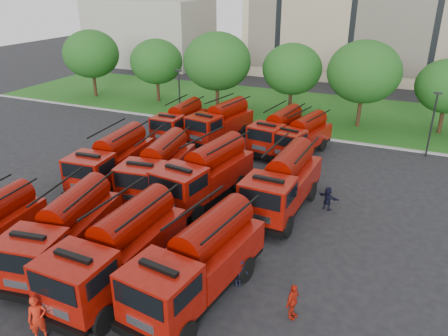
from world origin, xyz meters
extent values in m
plane|color=black|center=(0.00, 0.00, 0.00)|extent=(140.00, 140.00, 0.00)
cube|color=#224C14|center=(0.00, 26.00, 0.06)|extent=(70.00, 16.00, 0.12)
cube|color=gray|center=(0.00, 17.90, 0.07)|extent=(70.00, 0.30, 0.14)
cube|color=#9C988A|center=(-30.00, 44.00, 5.00)|extent=(18.00, 12.00, 10.00)
cylinder|color=#382314|center=(-24.00, 22.00, 1.31)|extent=(0.36, 0.36, 2.62)
ellipsoid|color=#1A4E16|center=(-24.00, 22.00, 5.03)|extent=(6.30, 6.30, 5.36)
cylinder|color=#382314|center=(-16.00, 23.00, 1.19)|extent=(0.36, 0.36, 2.38)
ellipsoid|color=#1A4E16|center=(-16.00, 23.00, 4.56)|extent=(5.71, 5.71, 4.86)
cylinder|color=#382314|center=(-8.00, 21.50, 1.40)|extent=(0.36, 0.36, 2.80)
ellipsoid|color=#1A4E16|center=(-8.00, 21.50, 5.36)|extent=(6.72, 6.72, 5.71)
cylinder|color=#382314|center=(-1.00, 24.00, 1.22)|extent=(0.36, 0.36, 2.45)
ellipsoid|color=#1A4E16|center=(-1.00, 24.00, 4.69)|extent=(5.88, 5.88, 5.00)
cylinder|color=#382314|center=(6.00, 22.50, 1.36)|extent=(0.36, 0.36, 2.73)
ellipsoid|color=#1A4E16|center=(6.00, 22.50, 5.23)|extent=(6.55, 6.55, 5.57)
cylinder|color=#382314|center=(13.00, 23.50, 1.14)|extent=(0.36, 0.36, 2.27)
ellipsoid|color=#1A4E16|center=(13.00, 23.50, 4.36)|extent=(5.46, 5.46, 4.64)
cylinder|color=black|center=(-10.00, 17.20, 2.50)|extent=(0.14, 0.14, 5.00)
cube|color=black|center=(-10.00, 17.20, 5.05)|extent=(0.60, 0.25, 0.12)
cylinder|color=black|center=(12.00, 17.20, 2.50)|extent=(0.14, 0.14, 5.00)
cube|color=black|center=(12.00, 17.20, 5.05)|extent=(0.60, 0.25, 0.12)
cube|color=maroon|center=(-7.97, -5.35, 1.36)|extent=(2.65, 4.49, 1.22)
cylinder|color=black|center=(-6.96, -4.61, 0.51)|extent=(0.41, 1.05, 1.03)
cube|color=black|center=(-4.08, -4.94, 0.67)|extent=(3.51, 7.51, 0.31)
cube|color=black|center=(-3.48, -8.55, 0.62)|extent=(2.58, 0.67, 0.36)
cube|color=maroon|center=(-3.68, -7.38, 1.83)|extent=(2.86, 2.65, 2.01)
cube|color=black|center=(-3.49, -8.52, 2.29)|extent=(2.14, 0.40, 0.88)
cube|color=maroon|center=(-4.26, -3.82, 1.49)|extent=(3.26, 5.09, 1.34)
cylinder|color=#610600|center=(-4.26, -3.82, 2.59)|extent=(2.23, 4.52, 1.55)
cylinder|color=black|center=(-4.81, -7.78, 0.57)|extent=(0.54, 1.18, 1.13)
cylinder|color=black|center=(-2.47, -7.39, 0.57)|extent=(0.54, 1.18, 1.13)
cylinder|color=black|center=(-5.55, -3.30, 0.57)|extent=(0.54, 1.18, 1.13)
cylinder|color=black|center=(-3.21, -2.91, 0.57)|extent=(0.54, 1.18, 1.13)
cube|color=black|center=(-0.66, -5.36, 0.71)|extent=(2.71, 7.67, 0.33)
cube|color=black|center=(-0.77, -9.21, 0.65)|extent=(2.72, 0.35, 0.38)
cube|color=maroon|center=(-0.73, -7.97, 1.93)|extent=(2.73, 2.46, 2.12)
cube|color=black|center=(-0.77, -9.18, 2.42)|extent=(2.28, 0.12, 0.92)
cube|color=maroon|center=(-0.62, -4.17, 1.57)|extent=(2.80, 5.07, 1.41)
cylinder|color=#610600|center=(-0.62, -4.17, 2.73)|extent=(1.76, 4.60, 1.63)
cylinder|color=black|center=(-1.99, -8.15, 0.60)|extent=(0.41, 1.20, 1.19)
cylinder|color=black|center=(0.51, -8.22, 0.60)|extent=(0.41, 1.20, 1.19)
cylinder|color=black|center=(-1.85, -3.37, 0.60)|extent=(0.41, 1.20, 1.19)
cylinder|color=black|center=(0.65, -3.44, 0.60)|extent=(0.41, 1.20, 1.19)
cube|color=black|center=(2.98, -4.69, 0.70)|extent=(3.45, 7.80, 0.32)
cube|color=maroon|center=(2.64, -7.25, 1.91)|extent=(2.93, 2.70, 2.10)
cube|color=black|center=(2.48, -8.44, 2.40)|extent=(2.25, 0.35, 0.92)
cube|color=maroon|center=(3.14, -3.51, 1.56)|extent=(3.27, 5.26, 1.40)
cylinder|color=#610600|center=(3.14, -3.51, 2.70)|extent=(2.20, 4.70, 1.61)
cylinder|color=black|center=(1.38, -7.30, 0.59)|extent=(0.53, 1.22, 1.18)
cylinder|color=black|center=(3.84, -7.63, 0.59)|extent=(0.53, 1.22, 1.18)
cylinder|color=black|center=(2.01, -2.60, 0.59)|extent=(0.53, 1.22, 1.18)
cylinder|color=black|center=(4.47, -2.93, 0.59)|extent=(0.53, 1.22, 1.18)
cube|color=black|center=(-7.55, 3.41, 0.68)|extent=(2.93, 7.44, 0.31)
cube|color=black|center=(-7.28, -0.28, 0.62)|extent=(2.61, 0.45, 0.36)
cube|color=maroon|center=(-7.36, 0.91, 1.85)|extent=(2.71, 2.47, 2.03)
cube|color=black|center=(-7.28, -0.25, 2.32)|extent=(2.18, 0.21, 0.88)
cube|color=maroon|center=(-7.64, 4.55, 1.51)|extent=(2.90, 4.96, 1.35)
cylinder|color=#610600|center=(-7.64, 4.55, 2.61)|extent=(1.88, 4.48, 1.56)
cylinder|color=black|center=(-8.54, 0.62, 0.57)|extent=(0.45, 1.17, 1.14)
cylinder|color=black|center=(-6.16, 0.80, 0.57)|extent=(0.45, 1.17, 1.14)
cylinder|color=black|center=(-8.88, 5.19, 0.57)|extent=(0.45, 1.17, 1.14)
cylinder|color=black|center=(-6.50, 5.36, 0.57)|extent=(0.45, 1.17, 1.14)
cube|color=black|center=(-4.03, 3.53, 0.67)|extent=(3.28, 7.48, 0.31)
cube|color=black|center=(-3.56, -0.11, 0.62)|extent=(2.60, 0.59, 0.36)
cube|color=maroon|center=(-3.72, 1.07, 1.83)|extent=(2.80, 2.58, 2.02)
cube|color=black|center=(-3.57, -0.08, 2.30)|extent=(2.16, 0.33, 0.88)
cube|color=maroon|center=(-4.18, 4.66, 1.50)|extent=(3.12, 5.04, 1.34)
cylinder|color=#610600|center=(-4.18, 4.66, 2.60)|extent=(2.09, 4.50, 1.55)
cylinder|color=black|center=(-4.87, 0.71, 0.57)|extent=(0.50, 1.17, 1.14)
cylinder|color=black|center=(-2.51, 1.02, 0.57)|extent=(0.50, 1.17, 1.14)
cylinder|color=black|center=(-5.45, 5.22, 0.57)|extent=(0.50, 1.17, 1.14)
cylinder|color=black|center=(-3.09, 5.53, 0.57)|extent=(0.50, 1.17, 1.14)
cube|color=black|center=(-0.72, 3.63, 0.71)|extent=(3.64, 7.94, 0.33)
cube|color=black|center=(-1.30, -0.20, 0.66)|extent=(2.74, 0.68, 0.38)
cube|color=maroon|center=(-1.11, 1.04, 1.94)|extent=(3.01, 2.78, 2.13)
cube|color=black|center=(-1.30, -0.17, 2.43)|extent=(2.28, 0.40, 0.93)
cube|color=maroon|center=(-0.53, 4.82, 1.58)|extent=(3.41, 5.37, 1.42)
cylinder|color=#610600|center=(-0.53, 4.82, 2.75)|extent=(2.31, 4.78, 1.64)
cylinder|color=black|center=(-2.39, 1.01, 0.60)|extent=(0.56, 1.25, 1.20)
cylinder|color=black|center=(0.10, 0.63, 0.60)|extent=(0.56, 1.25, 1.20)
cylinder|color=black|center=(-1.66, 5.77, 0.60)|extent=(0.56, 1.25, 1.20)
cylinder|color=black|center=(0.82, 5.39, 0.60)|extent=(0.56, 1.25, 1.20)
cube|color=black|center=(4.06, 4.34, 0.71)|extent=(2.84, 7.71, 0.33)
cube|color=black|center=(3.89, 0.48, 0.65)|extent=(2.73, 0.39, 0.38)
cube|color=maroon|center=(3.94, 1.73, 1.93)|extent=(2.77, 2.51, 2.12)
cube|color=black|center=(3.89, 0.52, 2.42)|extent=(2.28, 0.16, 0.92)
cube|color=maroon|center=(4.12, 5.53, 1.58)|extent=(2.89, 5.11, 1.41)
cylinder|color=#610600|center=(4.12, 5.53, 2.73)|extent=(1.83, 4.63, 1.63)
cylinder|color=black|center=(2.69, 1.57, 0.60)|extent=(0.43, 1.21, 1.20)
cylinder|color=black|center=(5.18, 1.46, 0.60)|extent=(0.43, 1.21, 1.20)
cylinder|color=black|center=(2.90, 6.35, 0.60)|extent=(0.43, 1.21, 1.20)
cylinder|color=black|center=(5.40, 6.24, 0.60)|extent=(0.43, 1.21, 1.20)
cube|color=black|center=(-7.84, 13.32, 0.60)|extent=(2.21, 6.50, 0.28)
cube|color=black|center=(-7.80, 10.04, 0.55)|extent=(2.31, 0.26, 0.32)
cube|color=maroon|center=(-7.81, 11.10, 1.64)|extent=(2.29, 2.06, 1.80)
cube|color=black|center=(-7.80, 10.07, 2.06)|extent=(1.94, 0.07, 0.79)
cube|color=maroon|center=(-7.85, 14.34, 1.34)|extent=(2.32, 4.28, 1.20)
cylinder|color=#610600|center=(-7.85, 14.34, 2.32)|extent=(1.44, 3.90, 1.39)
cylinder|color=black|center=(-8.87, 10.90, 0.51)|extent=(0.34, 1.02, 1.02)
cylinder|color=black|center=(-6.74, 10.93, 0.51)|extent=(0.34, 1.02, 1.02)
cylinder|color=black|center=(-8.92, 14.97, 0.51)|extent=(0.34, 1.02, 1.02)
cylinder|color=black|center=(-6.80, 15.00, 0.51)|extent=(0.34, 1.02, 1.02)
cube|color=black|center=(-4.36, 14.18, 0.65)|extent=(3.55, 7.26, 0.30)
cube|color=black|center=(-5.02, 10.71, 0.60)|extent=(2.49, 0.71, 0.35)
cube|color=maroon|center=(-4.81, 11.83, 1.76)|extent=(2.80, 2.60, 1.94)
cube|color=black|center=(-5.02, 10.74, 2.21)|extent=(2.06, 0.44, 0.84)
cube|color=maroon|center=(-4.16, 15.25, 1.44)|extent=(3.25, 4.95, 1.29)
cylinder|color=#610600|center=(-4.16, 15.25, 2.50)|extent=(2.25, 4.38, 1.49)
cylinder|color=black|center=(-5.97, 11.85, 0.55)|extent=(0.55, 1.14, 1.09)
cylinder|color=black|center=(-3.72, 11.42, 0.55)|extent=(0.55, 1.14, 1.09)
cylinder|color=black|center=(-5.15, 16.15, 0.55)|extent=(0.55, 1.14, 1.09)
cylinder|color=black|center=(-2.90, 15.72, 0.55)|extent=(0.55, 1.14, 1.09)
cube|color=black|center=(0.79, 14.10, 0.63)|extent=(3.13, 6.98, 0.29)
cube|color=black|center=(0.31, 10.71, 0.58)|extent=(2.42, 0.57, 0.34)
cube|color=maroon|center=(0.47, 11.81, 1.71)|extent=(2.63, 2.43, 1.88)
cube|color=black|center=(0.32, 10.74, 2.14)|extent=(2.01, 0.33, 0.82)
cube|color=maroon|center=(0.94, 15.15, 1.40)|extent=(2.95, 4.72, 1.25)
cylinder|color=#610600|center=(0.94, 15.15, 2.42)|extent=(1.99, 4.21, 1.44)
cylinder|color=black|center=(-0.66, 11.77, 0.53)|extent=(0.48, 1.10, 1.06)
cylinder|color=black|center=(1.54, 11.46, 0.53)|extent=(0.48, 1.10, 1.06)
cylinder|color=black|center=(-0.06, 15.97, 0.53)|extent=(0.48, 1.10, 1.06)
cylinder|color=black|center=(2.13, 15.66, 0.53)|extent=(0.48, 1.10, 1.06)
cube|color=black|center=(2.83, 13.73, 0.60)|extent=(3.54, 6.75, 0.28)
cube|color=black|center=(2.08, 10.55, 0.55)|extent=(2.29, 0.75, 0.32)
cube|color=maroon|center=(2.32, 11.58, 1.63)|extent=(2.66, 2.49, 1.79)
cube|color=black|center=(2.08, 10.58, 2.05)|extent=(1.89, 0.49, 0.78)
cube|color=maroon|center=(3.06, 14.71, 1.33)|extent=(3.17, 4.64, 1.20)
cylinder|color=#610600|center=(3.06, 14.71, 2.31)|extent=(2.23, 4.08, 1.38)
cylinder|color=black|center=(1.25, 11.64, 0.51)|extent=(0.55, 1.06, 1.01)
cylinder|color=black|center=(3.31, 11.16, 0.51)|extent=(0.55, 1.06, 1.01)
cylinder|color=black|center=(2.18, 15.58, 0.51)|extent=(0.55, 1.06, 1.01)
cylinder|color=black|center=(4.24, 15.10, 0.51)|extent=(0.55, 1.06, 1.01)
imported|color=#B21E0D|center=(-1.35, -7.89, 0.00)|extent=(1.09, 0.92, 1.96)
imported|color=#B21E0D|center=(7.11, -4.44, 0.00)|extent=(0.76, 1.05, 1.61)
imported|color=black|center=(4.29, -3.40, 0.00)|extent=(1.08, 0.96, 1.49)
imported|color=black|center=(-6.64, 2.20, 0.00)|extent=(0.81, 0.94, 1.61)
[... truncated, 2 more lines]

